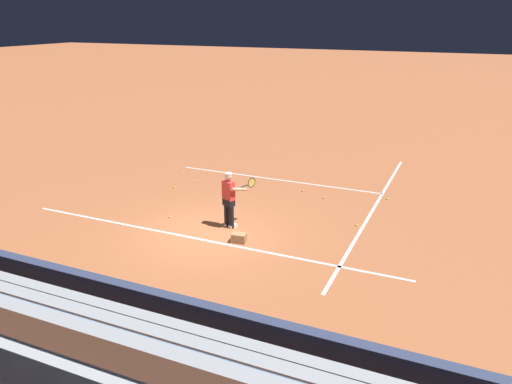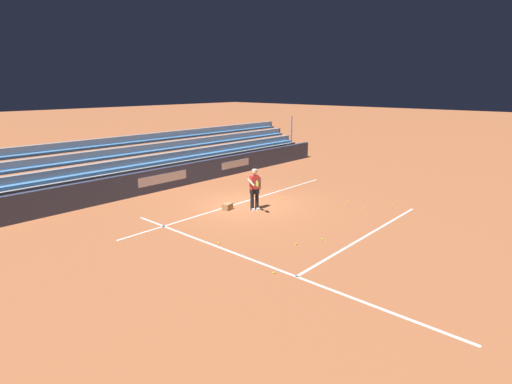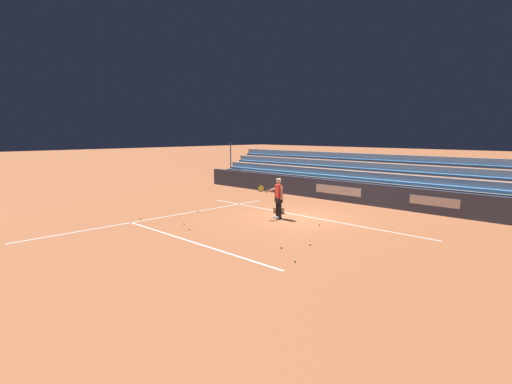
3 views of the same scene
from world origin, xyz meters
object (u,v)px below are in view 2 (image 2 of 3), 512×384
tennis_ball_stray_back (274,273)px  tennis_ball_near_player (283,198)px  tennis_ball_midcourt (348,202)px  tennis_ball_far_right (322,239)px  tennis_ball_by_box (363,208)px  ball_box_cardboard (228,207)px  tennis_player (255,189)px  tennis_ball_far_left (392,206)px  tennis_ball_on_baseline (219,243)px  tennis_ball_toward_net (296,244)px

tennis_ball_stray_back → tennis_ball_near_player: bearing=-143.8°
tennis_ball_stray_back → tennis_ball_midcourt: same height
tennis_ball_stray_back → tennis_ball_far_right: (-2.98, -0.36, 0.00)m
tennis_ball_by_box → ball_box_cardboard: bearing=-47.7°
tennis_ball_near_player → tennis_ball_stray_back: same height
tennis_ball_near_player → tennis_ball_stray_back: bearing=36.2°
tennis_player → tennis_ball_far_left: tennis_player is taller
tennis_ball_on_baseline → tennis_ball_by_box: same height
tennis_player → tennis_ball_midcourt: 4.33m
tennis_ball_by_box → tennis_ball_midcourt: same height
tennis_player → tennis_ball_by_box: tennis_player is taller
tennis_ball_toward_net → tennis_ball_far_right: (-0.91, 0.41, 0.00)m
tennis_player → tennis_ball_far_right: tennis_player is taller
tennis_ball_toward_net → tennis_ball_stray_back: bearing=20.2°
tennis_ball_toward_net → tennis_ball_midcourt: bearing=-168.1°
tennis_ball_far_left → tennis_ball_midcourt: 1.83m
ball_box_cardboard → tennis_ball_near_player: size_ratio=6.06×
ball_box_cardboard → tennis_ball_on_baseline: (2.80, 2.47, -0.10)m
ball_box_cardboard → tennis_ball_by_box: (-3.81, 4.18, -0.10)m
tennis_ball_stray_back → tennis_ball_far_right: bearing=-173.1°
tennis_ball_far_left → tennis_ball_toward_net: 6.18m
tennis_ball_far_left → tennis_ball_toward_net: bearing=-5.0°
tennis_ball_near_player → tennis_ball_far_right: bearing=53.0°
tennis_player → tennis_ball_by_box: (-3.09, 3.31, -0.86)m
tennis_player → tennis_ball_far_left: 5.94m
tennis_player → tennis_ball_midcourt: size_ratio=25.98×
ball_box_cardboard → tennis_ball_midcourt: bearing=142.5°
tennis_ball_on_baseline → tennis_ball_stray_back: bearing=80.2°
tennis_ball_by_box → tennis_ball_midcourt: bearing=-114.5°
tennis_player → ball_box_cardboard: 1.36m
ball_box_cardboard → tennis_ball_stray_back: 6.10m
tennis_ball_near_player → tennis_ball_toward_net: same height
tennis_ball_by_box → tennis_ball_stray_back: bearing=7.8°
tennis_ball_far_left → tennis_ball_far_right: (5.25, -0.13, 0.00)m
ball_box_cardboard → tennis_ball_by_box: size_ratio=6.06×
tennis_ball_on_baseline → tennis_ball_midcourt: 7.08m
tennis_ball_on_baseline → tennis_ball_stray_back: (0.46, 2.68, 0.00)m
tennis_ball_midcourt → tennis_ball_far_right: same height
tennis_ball_toward_net → tennis_ball_far_right: bearing=155.9°
tennis_ball_on_baseline → tennis_ball_toward_net: (-1.61, 1.92, 0.00)m
tennis_ball_far_left → tennis_ball_stray_back: same height
tennis_ball_stray_back → tennis_ball_midcourt: bearing=-165.8°
tennis_ball_stray_back → tennis_ball_by_box: bearing=-172.2°
tennis_ball_near_player → tennis_ball_far_right: same height
tennis_player → tennis_ball_on_baseline: tennis_player is taller
tennis_ball_on_baseline → tennis_ball_stray_back: same height
ball_box_cardboard → tennis_ball_by_box: 5.66m
tennis_ball_near_player → tennis_ball_toward_net: size_ratio=1.00×
tennis_ball_far_left → ball_box_cardboard: bearing=-44.7°
tennis_ball_near_player → tennis_ball_stray_back: (6.05, 4.43, 0.00)m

